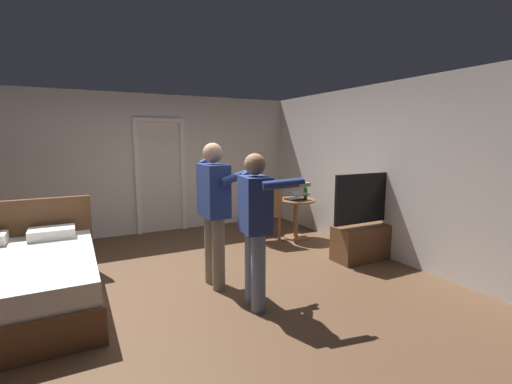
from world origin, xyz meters
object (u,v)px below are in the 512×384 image
Objects in this scene: suitcase_dark at (69,242)px; tv_flatscreen at (367,233)px; wooden_chair at (268,211)px; person_striped_shirt at (215,204)px; side_table at (296,212)px; bed at (12,283)px; laptop at (296,197)px; person_blue_shirt at (256,221)px; bottle_on_table at (305,194)px.

tv_flatscreen is at bearing -23.44° from suitcase_dark.
person_striped_shirt is at bearing -138.30° from wooden_chair.
wooden_chair is at bearing 179.28° from side_table.
wooden_chair is (3.52, 0.95, 0.24)m from bed.
suitcase_dark is at bearing 150.53° from tv_flatscreen.
suitcase_dark is (-3.90, 2.20, -0.18)m from tv_flatscreen.
suitcase_dark is (-3.56, 0.86, -0.55)m from laptop.
tv_flatscreen is 0.74× the size of person_striped_shirt.
person_blue_shirt reaches higher than bed.
laptop is 0.72× the size of suitcase_dark.
side_table is at bearing 102.98° from tv_flatscreen.
side_table is 1.39× the size of suitcase_dark.
bed is 1.27× the size of person_blue_shirt.
person_striped_shirt is at bearing 177.54° from tv_flatscreen.
wooden_chair is at bearing -9.02° from suitcase_dark.
laptop is 0.21× the size of person_striped_shirt.
person_blue_shirt reaches higher than suitcase_dark.
person_striped_shirt reaches higher than bottle_on_table.
wooden_chair is 1.97× the size of suitcase_dark.
bottle_on_table is 0.15× the size of person_blue_shirt.
bed is at bearing 155.22° from person_blue_shirt.
bed is at bearing -167.54° from laptop.
bottle_on_table is at bearing 97.82° from tv_flatscreen.
tv_flatscreen is 1.38m from bottle_on_table.
person_blue_shirt is (-2.14, -0.60, 0.54)m from tv_flatscreen.
side_table is (4.08, 0.94, 0.17)m from bed.
wooden_chair is at bearing 41.70° from person_striped_shirt.
tv_flatscreen is 2.53× the size of suitcase_dark.
tv_flatscreen is 1.28× the size of wooden_chair.
wooden_chair reaches higher than bottle_on_table.
person_striped_shirt is (-2.33, 0.10, 0.62)m from tv_flatscreen.
person_blue_shirt is (-1.82, -1.98, 0.45)m from side_table.
laptop is at bearing 12.46° from bed.
bed is 2.94× the size of side_table.
tv_flatscreen reaches higher than side_table.
laptop is at bearing -5.35° from wooden_chair.
tv_flatscreen is 5.20× the size of bottle_on_table.
tv_flatscreen reaches higher than bottle_on_table.
person_blue_shirt is (-1.27, -1.99, 0.38)m from wooden_chair.
wooden_chair is (-0.70, 0.09, -0.26)m from bottle_on_table.
laptop is (-0.03, -0.04, 0.28)m from side_table.
tv_flatscreen reaches higher than laptop.
tv_flatscreen is at bearing -75.61° from laptop.
bottle_on_table is 3.88m from suitcase_dark.
bottle_on_table reaches higher than suitcase_dark.
suitcase_dark is at bearing 122.08° from person_blue_shirt.
laptop is at bearing 32.04° from person_striped_shirt.
bottle_on_table is 0.14× the size of person_striped_shirt.
side_table is 0.56m from wooden_chair.
person_blue_shirt is 3.39m from suitcase_dark.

